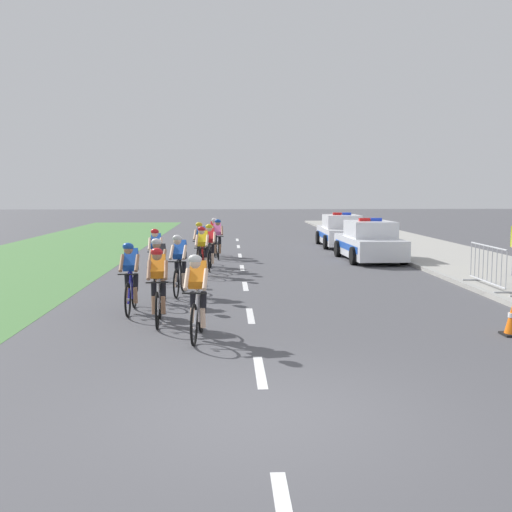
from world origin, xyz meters
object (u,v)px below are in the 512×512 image
at_px(cyclist_sixth, 156,254).
at_px(cyclist_ninth, 210,246).
at_px(police_car_nearest, 369,242).
at_px(cyclist_fifth, 180,264).
at_px(cyclist_seventh, 203,250).
at_px(cyclist_lead, 197,295).
at_px(police_car_second, 341,232).
at_px(crowd_barrier_rear, 487,266).
at_px(cyclist_second, 158,285).
at_px(cyclist_eleventh, 218,238).
at_px(cyclist_third, 131,276).
at_px(cyclist_tenth, 214,236).
at_px(cyclist_fourth, 159,269).
at_px(cyclist_eighth, 200,243).

xyz_separation_m(cyclist_sixth, cyclist_ninth, (1.48, 2.39, 0.00)).
bearing_deg(police_car_nearest, cyclist_fifth, -131.08).
height_order(cyclist_fifth, cyclist_seventh, same).
xyz_separation_m(cyclist_lead, cyclist_fifth, (-0.68, 4.66, 0.00)).
relative_size(cyclist_sixth, police_car_second, 0.39).
xyz_separation_m(cyclist_fifth, crowd_barrier_rear, (7.94, 0.27, -0.14)).
bearing_deg(cyclist_fifth, cyclist_second, -92.42).
height_order(cyclist_fifth, crowd_barrier_rear, cyclist_fifth).
height_order(cyclist_fifth, cyclist_eleventh, same).
relative_size(cyclist_third, cyclist_sixth, 1.00).
bearing_deg(crowd_barrier_rear, cyclist_second, -155.52).
xyz_separation_m(cyclist_second, cyclist_ninth, (0.75, 8.26, 0.00)).
bearing_deg(crowd_barrier_rear, cyclist_eleventh, 131.79).
xyz_separation_m(cyclist_second, cyclist_sixth, (-0.73, 5.87, 0.00)).
xyz_separation_m(cyclist_seventh, cyclist_tenth, (0.23, 5.66, 0.00)).
height_order(cyclist_fourth, cyclist_seventh, same).
bearing_deg(crowd_barrier_rear, cyclist_seventh, 156.41).
height_order(cyclist_tenth, crowd_barrier_rear, cyclist_tenth).
xyz_separation_m(cyclist_fourth, cyclist_eleventh, (1.20, 9.34, 0.00)).
xyz_separation_m(cyclist_lead, cyclist_seventh, (-0.26, 8.21, 0.00)).
height_order(cyclist_seventh, cyclist_ninth, same).
bearing_deg(cyclist_lead, cyclist_third, 122.31).
bearing_deg(cyclist_seventh, police_car_nearest, 32.63).
distance_m(cyclist_fifth, cyclist_tenth, 9.23).
height_order(cyclist_fifth, cyclist_sixth, same).
height_order(cyclist_ninth, police_car_second, police_car_second).
bearing_deg(police_car_second, cyclist_eighth, -131.10).
bearing_deg(cyclist_fifth, cyclist_third, -111.17).
relative_size(cyclist_sixth, cyclist_eleventh, 1.00).
distance_m(cyclist_fifth, crowd_barrier_rear, 7.94).
bearing_deg(police_car_second, cyclist_lead, -108.00).
height_order(cyclist_third, cyclist_fifth, same).
xyz_separation_m(cyclist_seventh, cyclist_ninth, (0.18, 1.31, 0.00)).
xyz_separation_m(cyclist_eleventh, crowd_barrier_rear, (7.14, -7.98, -0.14)).
bearing_deg(cyclist_third, cyclist_tenth, 82.45).
height_order(cyclist_lead, cyclist_seventh, same).
xyz_separation_m(cyclist_eighth, police_car_second, (6.23, 7.14, -0.11)).
bearing_deg(cyclist_second, police_car_second, 68.24).
distance_m(cyclist_seventh, cyclist_eleventh, 4.72).
height_order(cyclist_third, cyclist_ninth, same).
height_order(police_car_nearest, crowd_barrier_rear, police_car_nearest).
height_order(cyclist_lead, cyclist_ninth, same).
xyz_separation_m(cyclist_third, police_car_nearest, (7.34, 9.65, -0.11)).
relative_size(cyclist_lead, cyclist_seventh, 1.00).
xyz_separation_m(cyclist_tenth, police_car_nearest, (5.82, -1.78, -0.11)).
distance_m(cyclist_eighth, police_car_second, 9.48).
bearing_deg(cyclist_fourth, cyclist_lead, -73.22).
bearing_deg(cyclist_seventh, police_car_second, 57.84).
bearing_deg(cyclist_ninth, cyclist_eighth, 107.04).
bearing_deg(cyclist_eleventh, cyclist_lead, -90.53).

